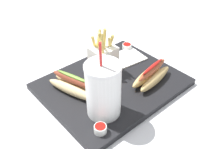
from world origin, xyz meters
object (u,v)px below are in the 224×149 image
(hot_dog_2, at_px, (152,75))
(ketchup_cup_2, at_px, (127,46))
(hot_dog_1, at_px, (74,85))
(napkin_stack, at_px, (126,58))
(fries_basket, at_px, (103,59))
(ketchup_cup_1, at_px, (100,129))
(soda_cup, at_px, (103,90))

(hot_dog_2, xyz_separation_m, ketchup_cup_2, (-0.09, -0.20, -0.01))
(hot_dog_1, xyz_separation_m, napkin_stack, (-0.25, -0.03, -0.02))
(fries_basket, relative_size, napkin_stack, 1.28)
(ketchup_cup_1, distance_m, napkin_stack, 0.36)
(soda_cup, height_order, ketchup_cup_2, soda_cup)
(ketchup_cup_1, xyz_separation_m, napkin_stack, (-0.30, -0.21, -0.01))
(soda_cup, bearing_deg, hot_dog_2, -178.93)
(hot_dog_2, distance_m, ketchup_cup_1, 0.27)
(soda_cup, relative_size, hot_dog_1, 1.22)
(ketchup_cup_2, bearing_deg, fries_basket, 18.04)
(hot_dog_2, relative_size, ketchup_cup_2, 4.74)
(ketchup_cup_1, distance_m, ketchup_cup_2, 0.43)
(hot_dog_1, relative_size, ketchup_cup_1, 5.57)
(hot_dog_2, bearing_deg, ketchup_cup_1, 11.90)
(hot_dog_2, relative_size, ketchup_cup_1, 5.07)
(hot_dog_2, height_order, ketchup_cup_1, hot_dog_2)
(soda_cup, xyz_separation_m, ketchup_cup_2, (-0.29, -0.21, -0.07))
(ketchup_cup_2, xyz_separation_m, napkin_stack, (0.05, 0.05, -0.01))
(napkin_stack, bearing_deg, ketchup_cup_1, 35.22)
(hot_dog_1, bearing_deg, napkin_stack, -173.26)
(hot_dog_1, distance_m, ketchup_cup_2, 0.31)
(fries_basket, bearing_deg, ketchup_cup_1, 48.27)
(fries_basket, distance_m, hot_dog_1, 0.14)
(hot_dog_2, bearing_deg, hot_dog_1, -29.59)
(fries_basket, height_order, hot_dog_2, fries_basket)
(fries_basket, height_order, ketchup_cup_1, fries_basket)
(hot_dog_2, distance_m, ketchup_cup_2, 0.22)
(hot_dog_1, height_order, ketchup_cup_2, hot_dog_1)
(fries_basket, bearing_deg, hot_dog_1, 10.33)
(soda_cup, bearing_deg, hot_dog_1, -84.80)
(ketchup_cup_1, height_order, napkin_stack, ketchup_cup_1)
(soda_cup, bearing_deg, fries_basket, -129.69)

